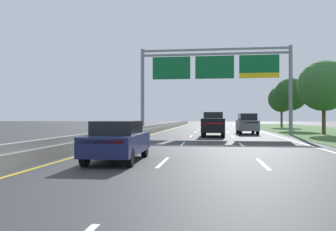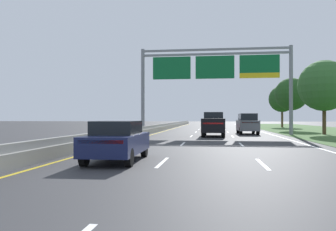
{
  "view_description": "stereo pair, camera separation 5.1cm",
  "coord_description": "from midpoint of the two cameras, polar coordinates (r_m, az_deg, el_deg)",
  "views": [
    {
      "loc": [
        -0.03,
        -2.2,
        1.71
      ],
      "look_at": [
        -2.79,
        19.3,
        1.83
      ],
      "focal_mm": 36.1,
      "sensor_mm": 36.0,
      "label": 1
    },
    {
      "loc": [
        0.03,
        -2.19,
        1.71
      ],
      "look_at": [
        -2.79,
        19.3,
        1.83
      ],
      "focal_mm": 36.1,
      "sensor_mm": 36.0,
      "label": 2
    }
  ],
  "objects": [
    {
      "name": "car_grey_right_lane_suv",
      "position": [
        35.66,
        13.29,
        -1.31
      ],
      "size": [
        1.97,
        4.73,
        2.11
      ],
      "rotation": [
        0.0,
        0.0,
        1.59
      ],
      "color": "slate",
      "rests_on": "ground"
    },
    {
      "name": "roadside_tree_distant",
      "position": [
        61.41,
        18.73,
        2.66
      ],
      "size": [
        4.54,
        4.54,
        7.18
      ],
      "color": "#4C3823",
      "rests_on": "ground"
    },
    {
      "name": "car_white_centre_lane_sedan",
      "position": [
        54.78,
        7.49,
        -1.27
      ],
      "size": [
        1.94,
        4.45,
        1.57
      ],
      "rotation": [
        0.0,
        0.0,
        1.54
      ],
      "color": "silver",
      "rests_on": "ground"
    },
    {
      "name": "roadside_tree_far",
      "position": [
        47.55,
        20.13,
        3.38
      ],
      "size": [
        4.31,
        4.31,
        6.95
      ],
      "color": "#4C3823",
      "rests_on": "ground"
    },
    {
      "name": "overhead_sign_gantry",
      "position": [
        34.3,
        7.95,
        7.3
      ],
      "size": [
        15.06,
        0.42,
        8.75
      ],
      "color": "gray",
      "rests_on": "ground"
    },
    {
      "name": "roadside_tree_mid",
      "position": [
        37.26,
        24.9,
        4.58
      ],
      "size": [
        5.08,
        5.08,
        7.43
      ],
      "color": "#4C3823",
      "rests_on": "ground"
    },
    {
      "name": "ground_plane",
      "position": [
        37.24,
        7.46,
        -2.96
      ],
      "size": [
        220.0,
        220.0,
        0.0
      ],
      "primitive_type": "plane",
      "color": "#333335"
    },
    {
      "name": "car_navy_left_lane_sedan",
      "position": [
        13.35,
        -8.44,
        -4.15
      ],
      "size": [
        1.93,
        4.45,
        1.57
      ],
      "rotation": [
        0.0,
        0.0,
        1.6
      ],
      "color": "#161E47",
      "rests_on": "ground"
    },
    {
      "name": "car_red_centre_lane_sedan",
      "position": [
        41.35,
        7.62,
        -1.57
      ],
      "size": [
        1.88,
        4.43,
        1.57
      ],
      "rotation": [
        0.0,
        0.0,
        1.59
      ],
      "color": "maroon",
      "rests_on": "ground"
    },
    {
      "name": "lane_striping",
      "position": [
        36.78,
        7.46,
        -2.99
      ],
      "size": [
        11.96,
        106.0,
        0.01
      ],
      "color": "white",
      "rests_on": "ground"
    },
    {
      "name": "pickup_truck_black",
      "position": [
        30.81,
        7.73,
        -1.51
      ],
      "size": [
        2.09,
        5.43,
        2.2
      ],
      "rotation": [
        0.0,
        0.0,
        1.55
      ],
      "color": "black",
      "rests_on": "ground"
    },
    {
      "name": "median_barrier_concrete",
      "position": [
        37.8,
        -2.61,
        -2.39
      ],
      "size": [
        0.6,
        110.0,
        0.85
      ],
      "color": "gray",
      "rests_on": "ground"
    }
  ]
}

